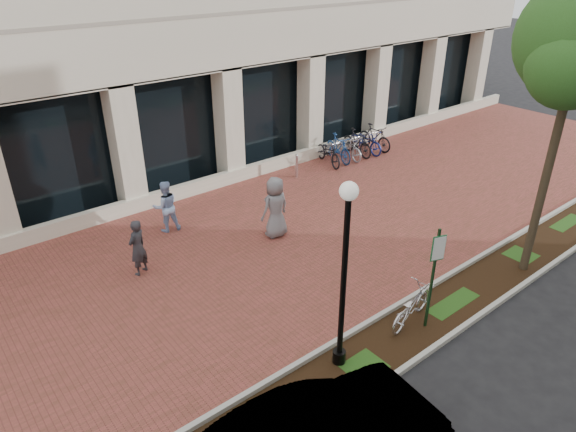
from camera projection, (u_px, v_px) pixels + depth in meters
ground at (266, 244)px, 15.40m from camera, size 120.00×120.00×0.00m
brick_plaza at (266, 244)px, 15.40m from camera, size 40.00×9.00×0.01m
planting_strip at (403, 335)px, 11.78m from camera, size 40.00×1.50×0.01m
curb_plaza_side at (379, 317)px, 12.27m from camera, size 40.00×0.12×0.12m
curb_street_side at (430, 350)px, 11.23m from camera, size 40.00×0.12×0.12m
parking_sign at (435, 267)px, 11.28m from camera, size 0.34×0.07×2.61m
lamppost at (344, 269)px, 9.90m from camera, size 0.36×0.36×4.21m
locked_bicycle at (411, 306)px, 12.00m from camera, size 1.81×0.93×0.91m
pedestrian_left at (138, 248)px, 13.67m from camera, size 0.70×0.60×1.61m
pedestrian_mid at (166, 206)px, 15.81m from camera, size 0.92×0.78×1.66m
pedestrian_right at (275, 207)px, 15.45m from camera, size 0.97×0.65×1.93m
bollard at (297, 166)px, 19.75m from camera, size 0.12×0.12×0.94m
bike_rack_cluster at (352, 145)px, 21.72m from camera, size 3.59×2.03×1.12m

